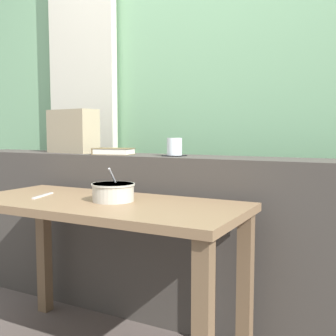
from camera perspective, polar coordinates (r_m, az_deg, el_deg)
The scene contains 10 objects.
outdoor_backdrop at distance 2.67m, azimuth 4.99°, elevation 13.47°, with size 4.80×0.08×2.80m, color #7AAD7F.
curtain_left_panel at distance 3.04m, azimuth -11.84°, elevation 9.52°, with size 0.56×0.06×2.50m, color beige.
dark_console_ledge at distance 2.26m, azimuth -0.32°, elevation -9.51°, with size 2.80×0.31×0.88m, color #423D38.
breakfast_table at distance 1.83m, azimuth -9.21°, elevation -8.19°, with size 1.26×0.56×0.71m.
coaster_square at distance 2.13m, azimuth 0.90°, elevation 1.74°, with size 0.10×0.10×0.01m, color black.
juice_glass at distance 2.13m, azimuth 0.90°, elevation 2.93°, with size 0.08×0.08×0.09m.
closed_book at distance 2.31m, azimuth -7.64°, elevation 2.33°, with size 0.24×0.17×0.04m.
throw_pillow at distance 2.55m, azimuth -13.16°, elevation 5.02°, with size 0.32×0.14×0.26m, color tan.
soup_bowl at distance 1.79m, azimuth -7.67°, elevation -3.40°, with size 0.19×0.19×0.15m.
fork_utensil at distance 2.00m, azimuth -17.09°, elevation -3.71°, with size 0.02×0.17×0.01m, color silver.
Camera 1 is at (1.03, -1.37, 1.01)m, focal length 43.58 mm.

